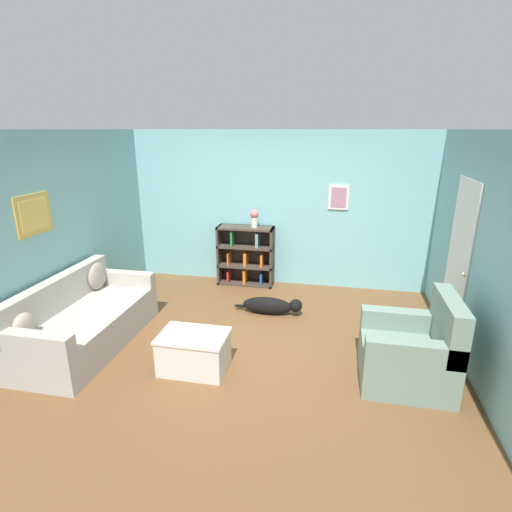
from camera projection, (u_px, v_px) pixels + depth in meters
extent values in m
plane|color=brown|center=(250.00, 344.00, 5.06)|extent=(14.00, 14.00, 0.00)
cube|color=#7AB7BC|center=(278.00, 209.00, 6.76)|extent=(5.60, 0.10, 2.60)
cube|color=silver|center=(339.00, 197.00, 6.44)|extent=(0.32, 0.02, 0.40)
cube|color=#A37089|center=(339.00, 197.00, 6.43)|extent=(0.24, 0.01, 0.32)
cube|color=#7AB7BC|center=(56.00, 235.00, 5.15)|extent=(0.10, 5.00, 2.60)
cube|color=gold|center=(34.00, 215.00, 4.65)|extent=(0.02, 0.56, 0.48)
cube|color=#DBBC56|center=(35.00, 215.00, 4.65)|extent=(0.01, 0.44, 0.36)
cube|color=#7AB7BC|center=(487.00, 259.00, 4.18)|extent=(0.10, 5.00, 2.60)
cube|color=white|center=(458.00, 263.00, 4.93)|extent=(0.02, 0.84, 2.05)
sphere|color=tan|center=(464.00, 274.00, 4.61)|extent=(0.05, 0.05, 0.05)
cube|color=#ADA89E|center=(89.00, 328.00, 4.99)|extent=(0.92, 2.00, 0.45)
cube|color=#ADA89E|center=(56.00, 294.00, 4.93)|extent=(0.16, 2.00, 0.40)
cube|color=#ADA89E|center=(31.00, 342.00, 4.03)|extent=(0.92, 0.16, 0.20)
cube|color=#ADA89E|center=(123.00, 278.00, 5.75)|extent=(0.92, 0.16, 0.20)
ellipsoid|color=tan|center=(24.00, 326.00, 4.28)|extent=(0.14, 0.28, 0.28)
ellipsoid|color=gray|center=(97.00, 276.00, 5.57)|extent=(0.14, 0.38, 0.38)
cube|color=#42382D|center=(220.00, 254.00, 6.97)|extent=(0.04, 0.33, 1.03)
cube|color=#42382D|center=(272.00, 257.00, 6.79)|extent=(0.04, 0.33, 1.03)
cube|color=#42382D|center=(248.00, 253.00, 7.02)|extent=(0.96, 0.02, 1.03)
cube|color=#42382D|center=(246.00, 283.00, 7.03)|extent=(0.96, 0.33, 0.04)
cube|color=#42382D|center=(246.00, 265.00, 6.93)|extent=(0.96, 0.33, 0.04)
cube|color=#42382D|center=(246.00, 246.00, 6.83)|extent=(0.96, 0.33, 0.04)
cube|color=#42382D|center=(245.00, 228.00, 6.73)|extent=(0.96, 0.33, 0.04)
cube|color=#B22823|center=(229.00, 276.00, 7.05)|extent=(0.03, 0.25, 0.21)
cube|color=orange|center=(229.00, 258.00, 6.94)|extent=(0.03, 0.25, 0.20)
cube|color=#287A3D|center=(233.00, 237.00, 6.81)|extent=(0.03, 0.25, 0.26)
cube|color=orange|center=(245.00, 276.00, 6.98)|extent=(0.04, 0.25, 0.26)
cube|color=orange|center=(246.00, 258.00, 6.88)|extent=(0.05, 0.25, 0.23)
cube|color=#60939E|center=(258.00, 239.00, 6.74)|extent=(0.05, 0.25, 0.24)
cube|color=#234C9E|center=(262.00, 278.00, 6.93)|extent=(0.04, 0.25, 0.21)
cube|color=orange|center=(262.00, 260.00, 6.83)|extent=(0.04, 0.25, 0.21)
cube|color=gray|center=(405.00, 362.00, 4.27)|extent=(0.92, 0.88, 0.44)
cube|color=gray|center=(449.00, 324.00, 4.05)|extent=(0.18, 0.88, 0.55)
cube|color=gray|center=(414.00, 352.00, 3.84)|extent=(0.92, 0.18, 0.22)
cube|color=gray|center=(403.00, 320.00, 4.50)|extent=(0.92, 0.18, 0.22)
cube|color=silver|center=(194.00, 352.00, 4.47)|extent=(0.73, 0.50, 0.44)
cube|color=white|center=(193.00, 336.00, 4.41)|extent=(0.76, 0.52, 0.03)
ellipsoid|color=black|center=(268.00, 306.00, 5.86)|extent=(0.74, 0.23, 0.25)
sphere|color=black|center=(296.00, 306.00, 5.77)|extent=(0.19, 0.19, 0.19)
ellipsoid|color=black|center=(241.00, 306.00, 6.00)|extent=(0.20, 0.05, 0.05)
cylinder|color=silver|center=(254.00, 222.00, 6.67)|extent=(0.11, 0.11, 0.17)
sphere|color=#E06B70|center=(254.00, 214.00, 6.62)|extent=(0.14, 0.14, 0.14)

